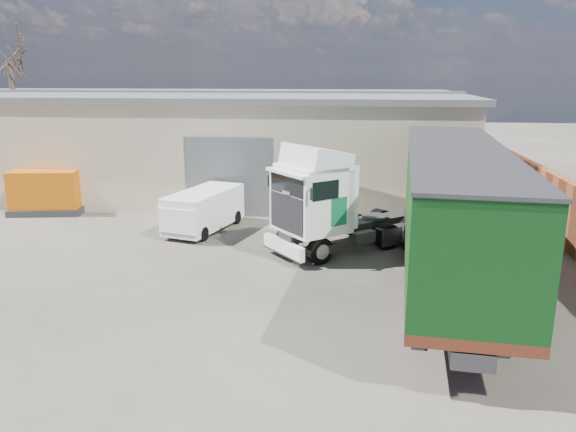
# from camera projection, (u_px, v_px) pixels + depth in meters

# --- Properties ---
(ground) EXTENTS (120.00, 120.00, 0.00)m
(ground) POSITION_uv_depth(u_px,v_px,m) (230.00, 306.00, 15.95)
(ground) COLOR #282520
(ground) RESTS_ON ground
(warehouse) EXTENTS (30.60, 12.60, 5.42)m
(warehouse) POSITION_uv_depth(u_px,v_px,m) (181.00, 141.00, 31.27)
(warehouse) COLOR #BDAC91
(warehouse) RESTS_ON ground
(brick_boundary_wall) EXTENTS (0.35, 26.00, 2.50)m
(brick_boundary_wall) POSITION_uv_depth(u_px,v_px,m) (575.00, 220.00, 20.28)
(brick_boundary_wall) COLOR brown
(brick_boundary_wall) RESTS_ON ground
(bare_tree) EXTENTS (4.00, 4.00, 9.60)m
(bare_tree) POSITION_uv_depth(u_px,v_px,m) (7.00, 46.00, 34.98)
(bare_tree) COLOR #382B21
(bare_tree) RESTS_ON ground
(tractor_unit) EXTENTS (6.00, 5.47, 4.03)m
(tractor_unit) POSITION_uv_depth(u_px,v_px,m) (329.00, 207.00, 20.32)
(tractor_unit) COLOR black
(tractor_unit) RESTS_ON ground
(box_trailer) EXTENTS (4.05, 13.19, 4.31)m
(box_trailer) POSITION_uv_depth(u_px,v_px,m) (454.00, 204.00, 16.70)
(box_trailer) COLOR #2D2D30
(box_trailer) RESTS_ON ground
(panel_van) EXTENTS (2.75, 4.39, 1.67)m
(panel_van) POSITION_uv_depth(u_px,v_px,m) (202.00, 211.00, 23.13)
(panel_van) COLOR black
(panel_van) RESTS_ON ground
(orange_skip) EXTENTS (3.53, 2.51, 2.03)m
(orange_skip) POSITION_uv_depth(u_px,v_px,m) (48.00, 194.00, 26.21)
(orange_skip) COLOR #2D2D30
(orange_skip) RESTS_ON ground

